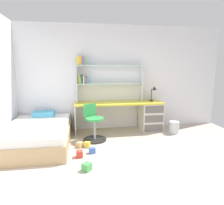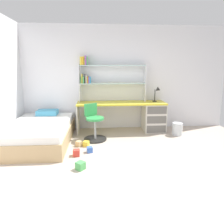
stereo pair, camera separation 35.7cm
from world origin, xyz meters
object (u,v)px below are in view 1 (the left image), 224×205
at_px(toy_block_red_0, 79,154).
at_px(toy_block_natural_4, 80,145).
at_px(bookshelf_hutch, 100,75).
at_px(swivel_chair, 94,126).
at_px(toy_block_green_3, 87,167).
at_px(desk, 142,114).
at_px(waste_bin, 174,127).
at_px(bed_platform, 39,134).
at_px(desk_lamp, 154,91).
at_px(toy_block_yellow_1, 87,144).
at_px(toy_block_blue_2, 92,150).

height_order(toy_block_red_0, toy_block_natural_4, toy_block_red_0).
height_order(bookshelf_hutch, toy_block_red_0, bookshelf_hutch).
bearing_deg(toy_block_red_0, toy_block_natural_4, 89.72).
distance_m(swivel_chair, toy_block_green_3, 1.40).
height_order(desk, toy_block_green_3, desk).
relative_size(waste_bin, toy_block_red_0, 2.50).
relative_size(swivel_chair, bed_platform, 0.42).
height_order(desk_lamp, waste_bin, desk_lamp).
distance_m(waste_bin, toy_block_red_0, 2.55).
bearing_deg(desk, toy_block_red_0, -138.99).
bearing_deg(toy_block_yellow_1, toy_block_red_0, -108.91).
xyz_separation_m(waste_bin, toy_block_blue_2, (-2.10, -0.88, -0.10)).
relative_size(waste_bin, toy_block_yellow_1, 2.75).
bearing_deg(toy_block_natural_4, waste_bin, 13.16).
height_order(desk, toy_block_yellow_1, desk).
height_order(bookshelf_hutch, toy_block_natural_4, bookshelf_hutch).
bearing_deg(bookshelf_hutch, waste_bin, -17.37).
bearing_deg(waste_bin, toy_block_red_0, -156.55).
height_order(waste_bin, toy_block_blue_2, waste_bin).
bearing_deg(desk_lamp, bed_platform, -165.93).
xyz_separation_m(waste_bin, toy_block_green_3, (-2.22, -1.53, -0.09)).
distance_m(desk_lamp, toy_block_yellow_1, 2.26).
bearing_deg(toy_block_natural_4, toy_block_red_0, -90.28).
bearing_deg(desk, desk_lamp, 5.79).
xyz_separation_m(desk, waste_bin, (0.73, -0.39, -0.28)).
relative_size(desk_lamp, toy_block_green_3, 3.04).
height_order(swivel_chair, toy_block_yellow_1, swivel_chair).
bearing_deg(waste_bin, toy_block_green_3, -145.53).
bearing_deg(waste_bin, bookshelf_hutch, 162.63).
height_order(desk, toy_block_blue_2, desk).
relative_size(desk, waste_bin, 7.41).
height_order(desk_lamp, toy_block_natural_4, desk_lamp).
relative_size(bed_platform, toy_block_blue_2, 18.53).
xyz_separation_m(waste_bin, toy_block_yellow_1, (-2.19, -0.56, -0.10)).
bearing_deg(swivel_chair, bookshelf_hutch, 73.53).
relative_size(toy_block_red_0, toy_block_blue_2, 1.14).
xyz_separation_m(swivel_chair, waste_bin, (2.02, 0.17, -0.18)).
bearing_deg(toy_block_green_3, toy_block_blue_2, 79.33).
distance_m(toy_block_blue_2, toy_block_green_3, 0.66).
height_order(waste_bin, toy_block_yellow_1, waste_bin).
relative_size(bookshelf_hutch, toy_block_green_3, 13.56).
distance_m(desk, toy_block_natural_4, 1.90).
height_order(bookshelf_hutch, toy_block_green_3, bookshelf_hutch).
xyz_separation_m(bed_platform, toy_block_red_0, (0.86, -0.73, -0.17)).
xyz_separation_m(swivel_chair, toy_block_red_0, (-0.32, -0.85, -0.27)).
bearing_deg(desk_lamp, toy_block_red_0, -143.53).
height_order(toy_block_yellow_1, toy_block_green_3, toy_block_green_3).
bearing_deg(desk, toy_block_blue_2, -137.35).
relative_size(toy_block_blue_2, toy_block_green_3, 0.84).
xyz_separation_m(swivel_chair, bed_platform, (-1.18, -0.11, -0.10)).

